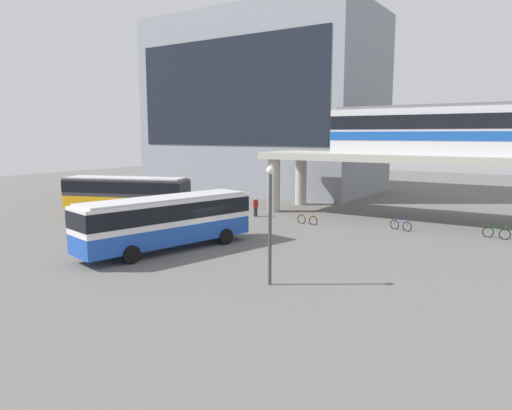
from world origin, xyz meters
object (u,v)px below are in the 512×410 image
(train, at_px, (472,129))
(pedestrian_waiting_near_stop, at_px, (256,208))
(bicycle_brown, at_px, (307,220))
(bus_main, at_px, (167,218))
(bicycle_blue, at_px, (401,225))
(bicycle_green, at_px, (496,233))
(station_building, at_px, (263,105))
(bus_secondary, at_px, (126,191))

(train, relative_size, pedestrian_waiting_near_stop, 13.53)
(bicycle_brown, bearing_deg, train, 32.17)
(bus_main, bearing_deg, pedestrian_waiting_near_stop, 99.19)
(bus_main, bearing_deg, bicycle_blue, 53.86)
(bus_main, bearing_deg, train, 53.80)
(train, distance_m, bicycle_blue, 9.24)
(bus_main, distance_m, pedestrian_waiting_near_stop, 13.12)
(bus_main, distance_m, bicycle_green, 21.74)
(station_building, height_order, bicycle_blue, station_building)
(bicycle_brown, bearing_deg, pedestrian_waiting_near_stop, 171.34)
(station_building, xyz_separation_m, train, (26.44, -12.56, -3.27))
(bus_main, xyz_separation_m, bicycle_brown, (3.25, 12.08, -1.63))
(station_building, bearing_deg, pedestrian_waiting_near_stop, -59.53)
(station_building, relative_size, pedestrian_waiting_near_stop, 17.32)
(train, distance_m, bus_secondary, 28.56)
(bus_secondary, bearing_deg, train, 22.51)
(station_building, height_order, bicycle_green, station_building)
(bus_secondary, bearing_deg, pedestrian_waiting_near_stop, 26.22)
(bus_secondary, height_order, bicycle_brown, bus_secondary)
(bicycle_green, bearing_deg, bus_main, -138.21)
(bus_main, distance_m, bus_secondary, 14.60)
(pedestrian_waiting_near_stop, bearing_deg, bicycle_blue, 3.80)
(bicycle_green, height_order, bicycle_brown, same)
(bus_main, height_order, bicycle_green, bus_main)
(station_building, distance_m, bus_secondary, 24.84)
(station_building, relative_size, bicycle_green, 15.70)
(station_building, height_order, bicycle_brown, station_building)
(bicycle_blue, bearing_deg, bus_secondary, -165.33)
(bus_main, bearing_deg, bus_secondary, 147.46)
(station_building, height_order, train, station_building)
(bus_main, xyz_separation_m, bicycle_green, (16.16, 14.45, -1.63))
(bicycle_blue, xyz_separation_m, pedestrian_waiting_near_stop, (-12.09, -0.80, 0.39))
(bicycle_green, xyz_separation_m, bicycle_blue, (-6.16, -0.75, 0.00))
(pedestrian_waiting_near_stop, bearing_deg, bus_secondary, -153.78)
(bus_main, relative_size, bicycle_brown, 6.33)
(station_building, relative_size, bicycle_blue, 16.13)
(train, distance_m, bicycle_brown, 14.08)
(bus_secondary, bearing_deg, station_building, 91.27)
(station_building, relative_size, bus_secondary, 2.48)
(train, height_order, bus_main, train)
(bus_main, relative_size, bicycle_blue, 6.54)
(bus_main, bearing_deg, bicycle_brown, 74.95)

